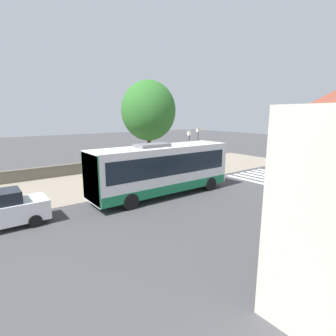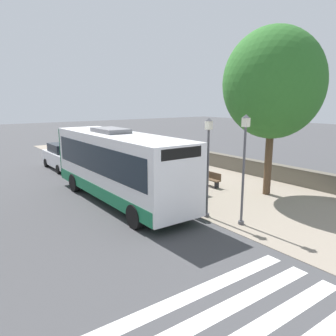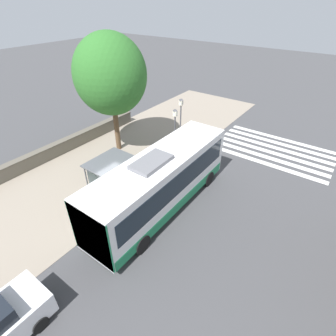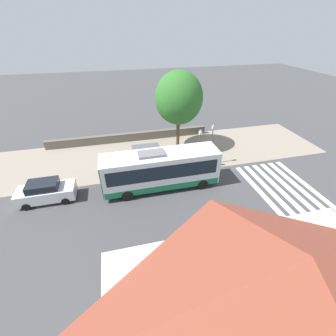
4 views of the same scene
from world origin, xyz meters
name	(u,v)px [view 2 (image 2 of 4)]	position (x,y,z in m)	size (l,w,h in m)	color
ground_plane	(132,188)	(0.00, 0.00, 0.00)	(120.00, 120.00, 0.00)	#424244
sidewalk_plaza	(191,178)	(-4.50, 0.00, 0.01)	(9.00, 44.00, 0.02)	gray
stone_wall	(233,163)	(-8.55, 0.00, 0.53)	(0.60, 20.00, 1.04)	#6B6356
bus	(118,165)	(1.74, 1.81, 1.90)	(2.66, 10.16, 3.68)	white
bus_shelter	(168,154)	(-1.82, 1.09, 2.01)	(1.81, 2.73, 2.40)	#515459
pedestrian	(191,195)	(0.16, 5.58, 0.98)	(0.34, 0.22, 1.68)	#2D3347
bench	(210,179)	(-4.04, 2.34, 0.47)	(0.40, 1.60, 0.88)	brown
street_lamp_near	(208,160)	(-0.31, 6.11, 2.58)	(0.28, 0.28, 4.35)	#4C4C51
street_lamp_far	(244,161)	(-0.86, 7.63, 2.68)	(0.28, 0.28, 4.54)	#4C4C51
shade_tree	(273,84)	(-5.39, 5.41, 5.90)	(5.16, 5.16, 8.75)	brown
parked_car_behind_bus	(63,157)	(1.32, -7.86, 0.92)	(1.97, 4.55, 1.88)	silver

